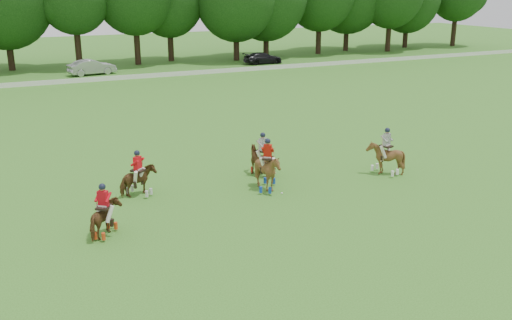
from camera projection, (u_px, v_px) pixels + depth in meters
name	position (u px, v px, depth m)	size (l,w,h in m)	color
ground	(273.00, 227.00, 22.31)	(180.00, 180.00, 0.00)	#32641C
boundary_rail	(96.00, 79.00, 55.09)	(120.00, 0.10, 0.44)	white
car_mid	(92.00, 67.00, 58.96)	(1.67, 4.80, 1.58)	#A2A1A7
car_right	(263.00, 58.00, 66.98)	(1.89, 4.64, 1.35)	black
polo_red_a	(105.00, 218.00, 21.30)	(1.56, 1.71, 2.09)	#513015
polo_red_b	(139.00, 180.00, 25.36)	(1.80, 1.78, 2.11)	#513015
polo_red_c	(268.00, 171.00, 26.04)	(2.07, 2.12, 2.45)	#513015
polo_stripe_a	(263.00, 160.00, 28.11)	(1.44, 1.88, 2.17)	#513015
polo_stripe_b	(385.00, 157.00, 28.22)	(1.73, 1.84, 2.37)	#513015
polo_ball	(282.00, 193.00, 25.75)	(0.09, 0.09, 0.09)	white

